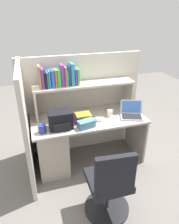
# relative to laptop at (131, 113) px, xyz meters

# --- Properties ---
(ground_plane) EXTENTS (8.00, 8.00, 0.00)m
(ground_plane) POSITION_rel_laptop_xyz_m (-0.61, 0.12, -0.78)
(ground_plane) COLOR slate
(desk) EXTENTS (1.60, 0.70, 0.73)m
(desk) POSITION_rel_laptop_xyz_m (-1.00, 0.12, -0.38)
(desk) COLOR #AAA093
(desk) RESTS_ON ground_plane
(cubicle_partition_rear) EXTENTS (1.84, 0.05, 1.55)m
(cubicle_partition_rear) POSITION_rel_laptop_xyz_m (-0.61, 0.50, -0.01)
(cubicle_partition_rear) COLOR #BCB5A8
(cubicle_partition_rear) RESTS_ON ground_plane
(cubicle_partition_left) EXTENTS (0.05, 1.06, 1.55)m
(cubicle_partition_left) POSITION_rel_laptop_xyz_m (-1.46, 0.07, -0.01)
(cubicle_partition_left) COLOR #BCB5A8
(cubicle_partition_left) RESTS_ON ground_plane
(overhead_hutch) EXTENTS (1.44, 0.28, 0.45)m
(overhead_hutch) POSITION_rel_laptop_xyz_m (-0.61, 0.32, 0.30)
(overhead_hutch) COLOR #B3A99C
(overhead_hutch) RESTS_ON desk
(reference_books_on_shelf) EXTENTS (0.53, 0.19, 0.30)m
(reference_books_on_shelf) POSITION_rel_laptop_xyz_m (-0.96, 0.32, 0.53)
(reference_books_on_shelf) COLOR olive
(reference_books_on_shelf) RESTS_ON overhead_hutch
(laptop) EXTENTS (0.38, 0.35, 0.22)m
(laptop) POSITION_rel_laptop_xyz_m (0.00, 0.00, 0.00)
(laptop) COLOR #B7BABF
(laptop) RESTS_ON desk
(backpack) EXTENTS (0.30, 0.23, 0.23)m
(backpack) POSITION_rel_laptop_xyz_m (-1.02, -0.03, 0.06)
(backpack) COLOR black
(backpack) RESTS_ON desk
(computer_mouse) EXTENTS (0.08, 0.11, 0.03)m
(computer_mouse) POSITION_rel_laptop_xyz_m (-0.49, 0.01, -0.03)
(computer_mouse) COLOR silver
(computer_mouse) RESTS_ON desk
(paper_cup) EXTENTS (0.08, 0.08, 0.09)m
(paper_cup) POSITION_rel_laptop_xyz_m (-0.29, 0.09, -0.00)
(paper_cup) COLOR white
(paper_cup) RESTS_ON desk
(tissue_box) EXTENTS (0.24, 0.17, 0.10)m
(tissue_box) POSITION_rel_laptop_xyz_m (-0.71, -0.11, -0.00)
(tissue_box) COLOR teal
(tissue_box) RESTS_ON desk
(snack_canister) EXTENTS (0.10, 0.10, 0.11)m
(snack_canister) POSITION_rel_laptop_xyz_m (-1.27, -0.08, 0.00)
(snack_canister) COLOR navy
(snack_canister) RESTS_ON desk
(desk_book_stack) EXTENTS (0.25, 0.18, 0.11)m
(desk_book_stack) POSITION_rel_laptop_xyz_m (-0.71, 0.07, 0.00)
(desk_book_stack) COLOR purple
(desk_book_stack) RESTS_ON desk
(office_chair) EXTENTS (0.52, 0.52, 0.93)m
(office_chair) POSITION_rel_laptop_xyz_m (-0.66, -0.87, -0.39)
(office_chair) COLOR black
(office_chair) RESTS_ON ground_plane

